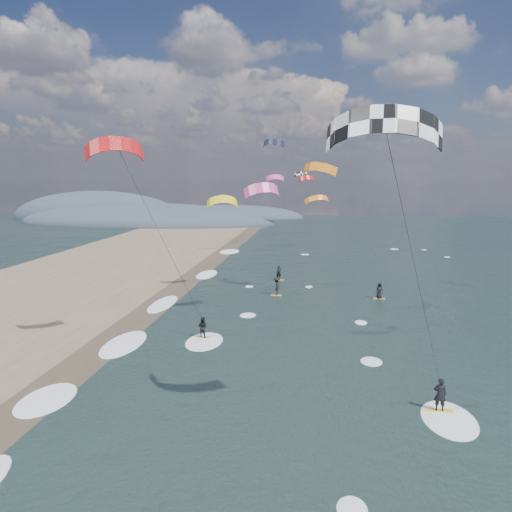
# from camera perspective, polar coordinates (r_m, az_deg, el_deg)

# --- Properties ---
(ground) EXTENTS (260.00, 260.00, 0.00)m
(ground) POSITION_cam_1_polar(r_m,az_deg,el_deg) (21.11, -1.72, -24.79)
(ground) COLOR black
(ground) RESTS_ON ground
(wet_sand_strip) EXTENTS (3.00, 240.00, 0.00)m
(wet_sand_strip) POSITION_cam_1_polar(r_m,az_deg,el_deg) (33.21, -20.12, -12.15)
(wet_sand_strip) COLOR #382D23
(wet_sand_strip) RESTS_ON ground
(coastal_hills) EXTENTS (80.00, 41.00, 15.00)m
(coastal_hills) POSITION_cam_1_polar(r_m,az_deg,el_deg) (134.41, -13.34, 4.00)
(coastal_hills) COLOR #3D4756
(coastal_hills) RESTS_ON ground
(kitesurfer_near_a) EXTENTS (7.79, 8.50, 14.80)m
(kitesurfer_near_a) POSITION_cam_1_polar(r_m,az_deg,el_deg) (19.87, 16.06, 6.91)
(kitesurfer_near_a) COLOR gold
(kitesurfer_near_a) RESTS_ON ground
(kitesurfer_near_b) EXTENTS (6.93, 8.76, 14.59)m
(kitesurfer_near_b) POSITION_cam_1_polar(r_m,az_deg,el_deg) (32.07, -12.12, 4.38)
(kitesurfer_near_b) COLOR gold
(kitesurfer_near_b) RESTS_ON ground
(far_kitesurfers) EXTENTS (11.45, 8.08, 1.83)m
(far_kitesurfers) POSITION_cam_1_polar(r_m,az_deg,el_deg) (50.39, 5.07, -3.30)
(far_kitesurfers) COLOR gold
(far_kitesurfers) RESTS_ON ground
(bg_kite_field) EXTENTS (12.96, 74.80, 9.30)m
(bg_kite_field) POSITION_cam_1_polar(r_m,az_deg,el_deg) (70.58, 4.32, 8.89)
(bg_kite_field) COLOR yellow
(bg_kite_field) RESTS_ON ground
(shoreline_surf) EXTENTS (2.40, 79.40, 0.11)m
(shoreline_surf) POSITION_cam_1_polar(r_m,az_deg,el_deg) (36.74, -14.98, -9.81)
(shoreline_surf) COLOR white
(shoreline_surf) RESTS_ON ground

